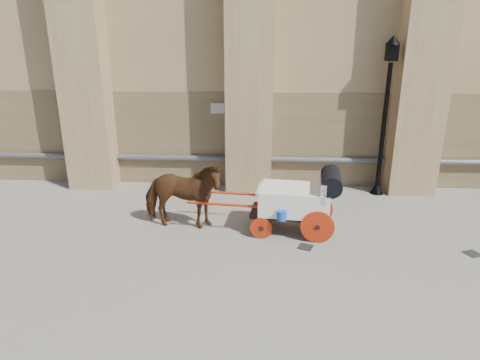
{
  "coord_description": "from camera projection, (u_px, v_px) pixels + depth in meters",
  "views": [
    {
      "loc": [
        -0.56,
        -9.3,
        4.71
      ],
      "look_at": [
        -1.11,
        0.57,
        1.32
      ],
      "focal_mm": 32.0,
      "sensor_mm": 36.0,
      "label": 1
    }
  ],
  "objects": [
    {
      "name": "ground",
      "position": [
        285.0,
        240.0,
        10.28
      ],
      "size": [
        90.0,
        90.0,
        0.0
      ],
      "primitive_type": "plane",
      "color": "#6E685C",
      "rests_on": "ground"
    },
    {
      "name": "horse",
      "position": [
        182.0,
        195.0,
        10.68
      ],
      "size": [
        2.13,
        1.07,
        1.75
      ],
      "primitive_type": "imported",
      "rotation": [
        0.0,
        0.0,
        1.51
      ],
      "color": "brown",
      "rests_on": "ground"
    },
    {
      "name": "carriage",
      "position": [
        300.0,
        199.0,
        10.47
      ],
      "size": [
        3.79,
        1.42,
        1.62
      ],
      "rotation": [
        0.0,
        0.0,
        -0.11
      ],
      "color": "black",
      "rests_on": "ground"
    },
    {
      "name": "street_lamp",
      "position": [
        385.0,
        113.0,
        12.48
      ],
      "size": [
        0.44,
        0.44,
        4.67
      ],
      "color": "black",
      "rests_on": "ground"
    },
    {
      "name": "drain_grate_near",
      "position": [
        305.0,
        247.0,
        9.94
      ],
      "size": [
        0.42,
        0.42,
        0.01
      ],
      "primitive_type": "cube",
      "rotation": [
        0.0,
        0.0,
        -0.38
      ],
      "color": "black",
      "rests_on": "ground"
    },
    {
      "name": "drain_grate_far",
      "position": [
        472.0,
        254.0,
        9.63
      ],
      "size": [
        0.42,
        0.42,
        0.01
      ],
      "primitive_type": "cube",
      "rotation": [
        0.0,
        0.0,
        0.39
      ],
      "color": "black",
      "rests_on": "ground"
    }
  ]
}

